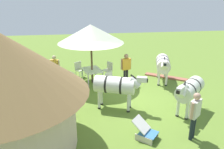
% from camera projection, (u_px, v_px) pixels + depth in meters
% --- Properties ---
extents(ground_plane, '(36.00, 36.00, 0.00)m').
position_uv_depth(ground_plane, '(125.00, 102.00, 9.88)').
color(ground_plane, olive).
extents(thatched_hut, '(4.88, 4.88, 3.68)m').
position_uv_depth(thatched_hut, '(4.00, 87.00, 6.29)').
color(thatched_hut, beige).
rests_on(thatched_hut, ground_plane).
extents(shade_umbrella, '(3.36, 3.36, 3.10)m').
position_uv_depth(shade_umbrella, '(91.00, 34.00, 11.10)').
color(shade_umbrella, brown).
rests_on(shade_umbrella, ground_plane).
extents(patio_dining_table, '(1.43, 1.18, 0.74)m').
position_uv_depth(patio_dining_table, '(92.00, 71.00, 11.78)').
color(patio_dining_table, silver).
rests_on(patio_dining_table, ground_plane).
extents(patio_chair_near_hut, '(0.60, 0.60, 0.90)m').
position_uv_depth(patio_chair_near_hut, '(79.00, 68.00, 12.60)').
color(patio_chair_near_hut, silver).
rests_on(patio_chair_near_hut, ground_plane).
extents(patio_chair_west_end, '(0.60, 0.60, 0.90)m').
position_uv_depth(patio_chair_west_end, '(74.00, 79.00, 11.09)').
color(patio_chair_west_end, white).
rests_on(patio_chair_west_end, ground_plane).
extents(patio_chair_near_lawn, '(0.60, 0.60, 0.90)m').
position_uv_depth(patio_chair_near_lawn, '(107.00, 79.00, 11.06)').
color(patio_chair_near_lawn, silver).
rests_on(patio_chair_near_lawn, ground_plane).
extents(patio_chair_east_end, '(0.60, 0.59, 0.90)m').
position_uv_depth(patio_chair_east_end, '(108.00, 69.00, 12.55)').
color(patio_chair_east_end, white).
rests_on(patio_chair_east_end, ground_plane).
extents(guest_beside_umbrella, '(0.32, 0.53, 1.54)m').
position_uv_depth(guest_beside_umbrella, '(55.00, 67.00, 11.59)').
color(guest_beside_umbrella, black).
rests_on(guest_beside_umbrella, ground_plane).
extents(guest_behind_table, '(0.33, 0.57, 1.66)m').
position_uv_depth(guest_behind_table, '(126.00, 66.00, 11.43)').
color(guest_behind_table, black).
rests_on(guest_behind_table, ground_plane).
extents(standing_watcher, '(0.45, 0.48, 1.67)m').
position_uv_depth(standing_watcher, '(195.00, 112.00, 7.02)').
color(standing_watcher, black).
rests_on(standing_watcher, ground_plane).
extents(striped_lounge_chair, '(0.91, 0.94, 0.66)m').
position_uv_depth(striped_lounge_chair, '(145.00, 131.00, 7.31)').
color(striped_lounge_chair, teal).
rests_on(striped_lounge_chair, ground_plane).
extents(zebra_nearest_camera, '(2.13, 1.12, 1.56)m').
position_uv_depth(zebra_nearest_camera, '(163.00, 64.00, 11.75)').
color(zebra_nearest_camera, silver).
rests_on(zebra_nearest_camera, ground_plane).
extents(zebra_by_umbrella, '(1.69, 1.75, 1.54)m').
position_uv_depth(zebra_by_umbrella, '(189.00, 90.00, 8.65)').
color(zebra_by_umbrella, silver).
rests_on(zebra_by_umbrella, ground_plane).
extents(zebra_toward_hut, '(1.23, 2.18, 1.57)m').
position_uv_depth(zebra_toward_hut, '(116.00, 85.00, 8.96)').
color(zebra_toward_hut, silver).
rests_on(zebra_toward_hut, ground_plane).
extents(brick_patio_kerb, '(1.90, 2.50, 0.08)m').
position_uv_depth(brick_patio_kerb, '(169.00, 77.00, 12.62)').
color(brick_patio_kerb, '#A55D49').
rests_on(brick_patio_kerb, ground_plane).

